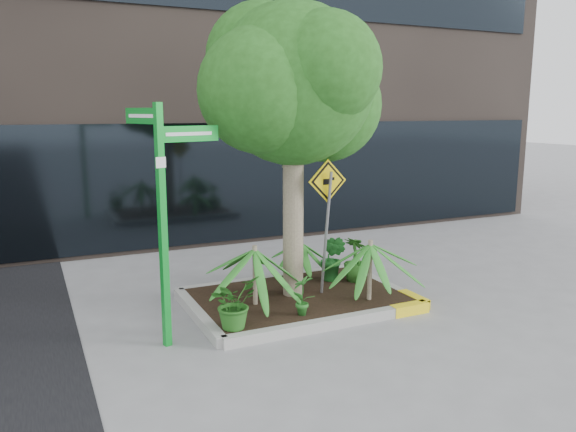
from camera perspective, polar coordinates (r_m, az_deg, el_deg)
name	(u,v)px	position (r m, az deg, el deg)	size (l,w,h in m)	color
ground	(295,312)	(8.50, 0.68, -9.71)	(80.00, 80.00, 0.00)	gray
planter	(300,298)	(8.79, 1.27, -8.31)	(3.35, 2.36, 0.15)	#9E9E99
tree	(293,85)	(8.38, 0.49, 13.20)	(3.04, 2.70, 4.56)	gray
palm_front	(370,244)	(8.43, 8.37, -2.83)	(1.03, 1.03, 1.15)	gray
palm_left	(255,249)	(8.15, -3.40, -3.41)	(1.00, 1.00, 1.11)	gray
palm_back	(301,243)	(9.57, 1.31, -2.75)	(0.71, 0.71, 0.79)	gray
shrub_a	(234,303)	(7.43, -5.53, -8.75)	(0.62, 0.62, 0.69)	#215A19
shrub_b	(356,259)	(9.44, 6.95, -4.35)	(0.42, 0.42, 0.75)	#29681F
shrub_c	(303,294)	(7.87, 1.49, -7.96)	(0.31, 0.31, 0.59)	#246C21
shrub_d	(333,258)	(9.39, 4.60, -4.29)	(0.43, 0.43, 0.78)	#1A5C1F
street_sign_post	(164,199)	(7.09, -12.53, 1.74)	(1.05, 0.88, 3.06)	#0D9026
cattle_sign	(327,205)	(8.42, 3.98, 1.16)	(0.65, 0.28, 2.10)	slate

